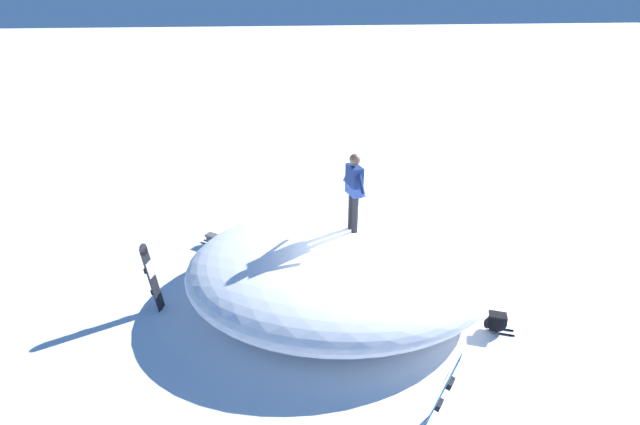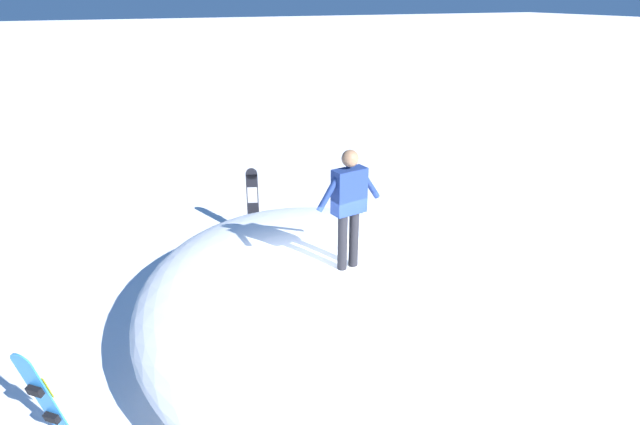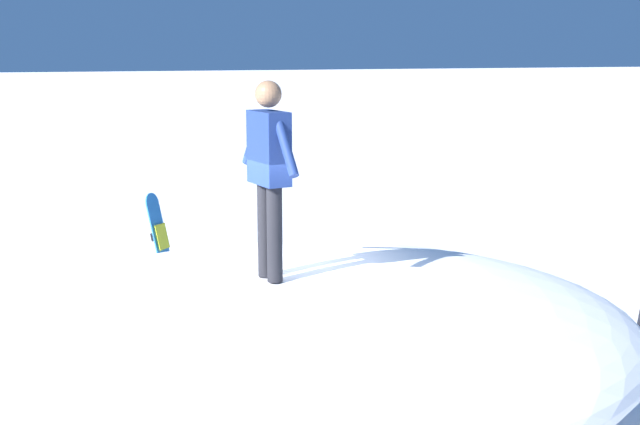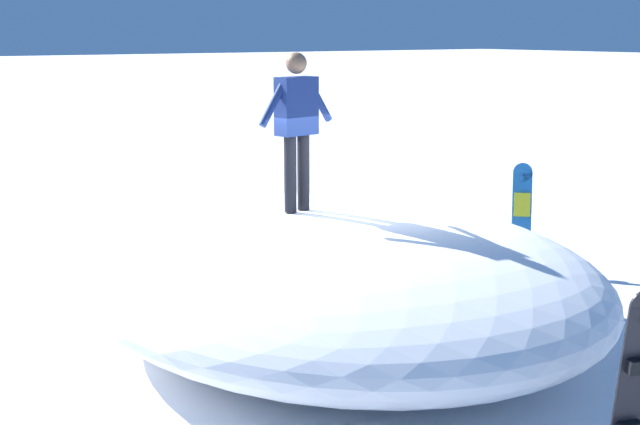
{
  "view_description": "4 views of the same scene",
  "coord_description": "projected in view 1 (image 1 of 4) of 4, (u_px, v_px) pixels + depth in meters",
  "views": [
    {
      "loc": [
        2.39,
        7.82,
        6.09
      ],
      "look_at": [
        0.9,
        -0.25,
        2.18
      ],
      "focal_mm": 25.0,
      "sensor_mm": 36.0,
      "label": 1
    },
    {
      "loc": [
        -5.82,
        2.17,
        5.13
      ],
      "look_at": [
        0.23,
        -0.42,
        2.29
      ],
      "focal_mm": 28.49,
      "sensor_mm": 36.0,
      "label": 2
    },
    {
      "loc": [
        -1.9,
        -7.94,
        3.49
      ],
      "look_at": [
        0.81,
        0.05,
        1.83
      ],
      "focal_mm": 47.39,
      "sensor_mm": 36.0,
      "label": 3
    },
    {
      "loc": [
        8.12,
        -5.87,
        3.43
      ],
      "look_at": [
        0.92,
        -1.05,
        1.59
      ],
      "focal_mm": 47.84,
      "sensor_mm": 36.0,
      "label": 4
    }
  ],
  "objects": [
    {
      "name": "snowboarder_standing",
      "position": [
        354.0,
        187.0,
        9.59
      ],
      "size": [
        0.3,
        1.07,
        1.78
      ],
      "color": "black",
      "rests_on": "snow_mound"
    },
    {
      "name": "snowboard_secondary_upright",
      "position": [
        445.0,
        389.0,
        6.7
      ],
      "size": [
        0.45,
        0.45,
        1.56
      ],
      "color": "#2672BF",
      "rests_on": "ground"
    },
    {
      "name": "backpack_far",
      "position": [
        213.0,
        240.0,
        12.21
      ],
      "size": [
        0.62,
        0.56,
        0.32
      ],
      "color": "#4C4C51",
      "rests_on": "ground"
    },
    {
      "name": "backpack_near",
      "position": [
        496.0,
        322.0,
        9.0
      ],
      "size": [
        0.63,
        0.46,
        0.42
      ],
      "color": "black",
      "rests_on": "ground"
    },
    {
      "name": "snow_mound",
      "position": [
        341.0,
        265.0,
        10.02
      ],
      "size": [
        7.49,
        6.45,
        1.43
      ],
      "primitive_type": "ellipsoid",
      "rotation": [
        0.0,
        0.0,
        3.02
      ],
      "color": "white",
      "rests_on": "ground"
    },
    {
      "name": "ground",
      "position": [
        362.0,
        302.0,
        9.96
      ],
      "size": [
        240.0,
        240.0,
        0.0
      ],
      "primitive_type": "plane",
      "color": "white"
    },
    {
      "name": "snowboard_primary_upright",
      "position": [
        151.0,
        276.0,
        9.4
      ],
      "size": [
        0.28,
        0.31,
        1.61
      ],
      "color": "black",
      "rests_on": "ground"
    }
  ]
}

